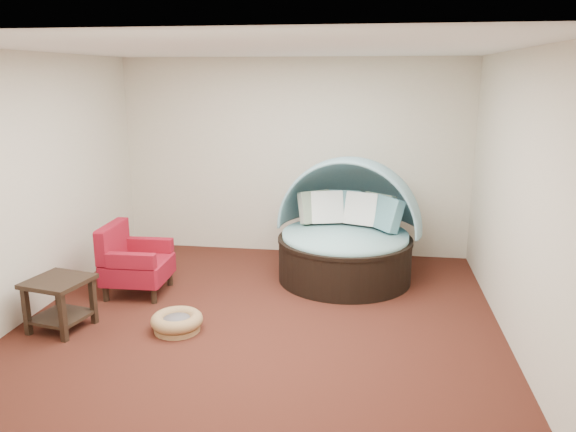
# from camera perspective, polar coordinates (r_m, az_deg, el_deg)

# --- Properties ---
(floor) EXTENTS (5.00, 5.00, 0.00)m
(floor) POSITION_cam_1_polar(r_m,az_deg,el_deg) (6.11, -2.74, -10.57)
(floor) COLOR #441D13
(floor) RESTS_ON ground
(wall_back) EXTENTS (5.00, 0.00, 5.00)m
(wall_back) POSITION_cam_1_polar(r_m,az_deg,el_deg) (8.10, 0.60, 5.95)
(wall_back) COLOR beige
(wall_back) RESTS_ON floor
(wall_front) EXTENTS (5.00, 0.00, 5.00)m
(wall_front) POSITION_cam_1_polar(r_m,az_deg,el_deg) (3.35, -11.42, -6.30)
(wall_front) COLOR beige
(wall_front) RESTS_ON floor
(wall_left) EXTENTS (0.00, 5.00, 5.00)m
(wall_left) POSITION_cam_1_polar(r_m,az_deg,el_deg) (6.63, -24.62, 2.82)
(wall_left) COLOR beige
(wall_left) RESTS_ON floor
(wall_right) EXTENTS (0.00, 5.00, 5.00)m
(wall_right) POSITION_cam_1_polar(r_m,az_deg,el_deg) (5.74, 22.40, 1.45)
(wall_right) COLOR beige
(wall_right) RESTS_ON floor
(ceiling) EXTENTS (5.00, 5.00, 0.00)m
(ceiling) POSITION_cam_1_polar(r_m,az_deg,el_deg) (5.56, -3.09, 16.65)
(ceiling) COLOR white
(ceiling) RESTS_ON wall_back
(canopy_daybed) EXTENTS (2.03, 1.98, 1.56)m
(canopy_daybed) POSITION_cam_1_polar(r_m,az_deg,el_deg) (7.19, 6.04, -0.70)
(canopy_daybed) COLOR black
(canopy_daybed) RESTS_ON floor
(pet_basket) EXTENTS (0.68, 0.68, 0.19)m
(pet_basket) POSITION_cam_1_polar(r_m,az_deg,el_deg) (5.96, -11.21, -10.50)
(pet_basket) COLOR olive
(pet_basket) RESTS_ON floor
(red_armchair) EXTENTS (0.75, 0.75, 0.85)m
(red_armchair) POSITION_cam_1_polar(r_m,az_deg,el_deg) (6.96, -15.47, -4.50)
(red_armchair) COLOR black
(red_armchair) RESTS_ON floor
(side_table) EXTENTS (0.67, 0.67, 0.54)m
(side_table) POSITION_cam_1_polar(r_m,az_deg,el_deg) (6.25, -22.18, -7.61)
(side_table) COLOR black
(side_table) RESTS_ON floor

